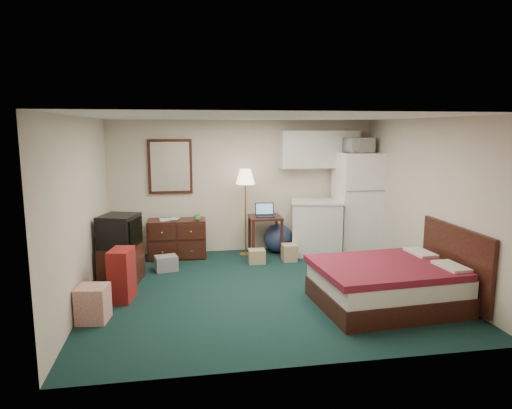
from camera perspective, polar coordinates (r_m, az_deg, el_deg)
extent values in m
cube|color=black|center=(6.85, 1.04, -10.50)|extent=(5.00, 4.50, 0.01)
cube|color=beige|center=(6.44, 1.11, 10.89)|extent=(5.00, 4.50, 0.01)
cube|color=beige|center=(8.73, -1.68, 2.29)|extent=(5.00, 0.01, 2.50)
cube|color=beige|center=(4.39, 6.58, -4.98)|extent=(5.00, 0.01, 2.50)
cube|color=beige|center=(6.55, -20.96, -0.74)|extent=(0.01, 4.50, 2.50)
cube|color=beige|center=(7.41, 20.44, 0.41)|extent=(0.01, 4.50, 2.50)
sphere|color=navy|center=(8.73, 2.78, -4.20)|extent=(0.68, 0.68, 0.56)
imported|color=white|center=(8.73, 12.73, 7.47)|extent=(0.55, 0.37, 0.34)
imported|color=#8E7754|center=(8.35, -11.99, -1.17)|extent=(0.18, 0.03, 0.24)
imported|color=#8E7754|center=(8.41, -10.80, -1.09)|extent=(0.17, 0.08, 0.23)
imported|color=#509349|center=(8.25, -7.37, -1.54)|extent=(0.14, 0.12, 0.13)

